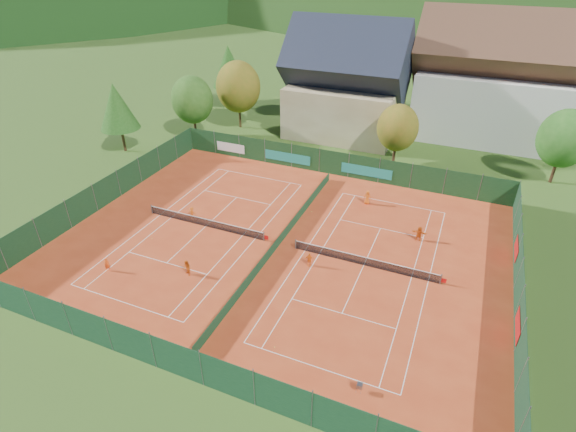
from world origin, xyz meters
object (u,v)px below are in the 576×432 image
(ball_hopper, at_px, (360,386))
(player_left_mid, at_px, (187,268))
(chalet, at_px, (346,87))
(player_right_far_b, at_px, (419,234))
(player_left_near, at_px, (107,264))
(player_left_far, at_px, (192,212))
(hotel_block_a, at_px, (495,85))
(player_right_near, at_px, (309,260))
(player_right_far_a, at_px, (367,197))

(ball_hopper, distance_m, player_left_mid, 17.28)
(chalet, height_order, player_right_far_b, chalet)
(chalet, bearing_deg, player_right_far_b, -58.72)
(player_left_near, bearing_deg, player_left_far, 52.05)
(hotel_block_a, relative_size, player_left_mid, 14.81)
(player_left_far, bearing_deg, player_right_far_b, -178.05)
(player_left_mid, bearing_deg, player_right_far_b, 66.83)
(player_right_near, height_order, player_right_far_b, player_right_far_b)
(player_left_near, bearing_deg, player_right_near, -2.71)
(player_right_near, bearing_deg, chalet, 80.76)
(player_right_near, xyz_separation_m, player_right_far_b, (8.08, 7.66, 0.09))
(player_left_near, distance_m, player_left_mid, 6.93)
(ball_hopper, height_order, player_left_far, player_left_far)
(player_left_mid, relative_size, player_right_far_b, 0.98)
(chalet, relative_size, player_right_far_b, 10.85)
(player_right_near, bearing_deg, hotel_block_a, 50.93)
(chalet, relative_size, player_left_far, 13.53)
(ball_hopper, distance_m, player_right_far_b, 18.41)
(hotel_block_a, relative_size, player_right_far_b, 14.47)
(chalet, xyz_separation_m, player_left_mid, (-2.35, -37.07, -5.90))
(chalet, relative_size, player_left_mid, 11.11)
(player_left_near, xyz_separation_m, player_right_far_b, (23.65, 14.98, 0.10))
(chalet, bearing_deg, player_left_near, -102.84)
(player_left_near, xyz_separation_m, player_right_far_a, (17.46, 19.84, 0.13))
(chalet, height_order, player_left_near, chalet)
(player_left_far, xyz_separation_m, player_right_far_b, (21.85, 4.83, 0.15))
(ball_hopper, relative_size, player_right_far_a, 0.52)
(player_right_far_a, bearing_deg, player_left_mid, 50.71)
(player_left_mid, bearing_deg, ball_hopper, 11.13)
(player_left_mid, height_order, player_right_far_a, player_right_far_a)
(chalet, bearing_deg, player_right_far_a, -66.25)
(chalet, distance_m, hotel_block_a, 19.94)
(player_left_near, distance_m, player_right_far_a, 26.43)
(hotel_block_a, bearing_deg, chalet, -162.47)
(player_left_far, bearing_deg, player_right_far_a, -158.79)
(player_right_far_b, bearing_deg, player_left_near, 32.32)
(player_right_far_a, bearing_deg, player_right_far_b, 134.18)
(chalet, bearing_deg, ball_hopper, -71.79)
(ball_hopper, xyz_separation_m, player_left_far, (-21.15, 13.57, 0.04))
(hotel_block_a, bearing_deg, player_left_mid, -116.36)
(player_left_mid, bearing_deg, player_right_near, 59.86)
(player_right_far_a, relative_size, player_right_far_b, 1.04)
(player_right_near, bearing_deg, player_right_far_a, 60.42)
(chalet, bearing_deg, hotel_block_a, 17.53)
(hotel_block_a, height_order, ball_hopper, hotel_block_a)
(player_left_mid, xyz_separation_m, player_right_far_b, (17.06, 12.85, 0.02))
(chalet, distance_m, player_right_near, 33.11)
(player_right_near, distance_m, player_right_far_b, 11.14)
(player_right_near, bearing_deg, player_left_mid, -170.97)
(player_left_far, distance_m, player_right_far_a, 18.41)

